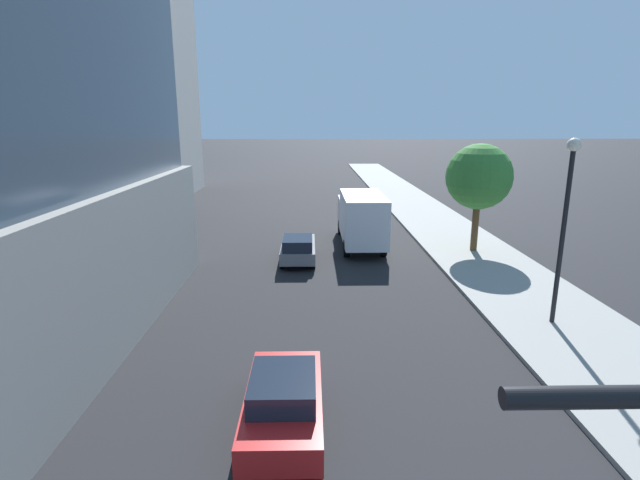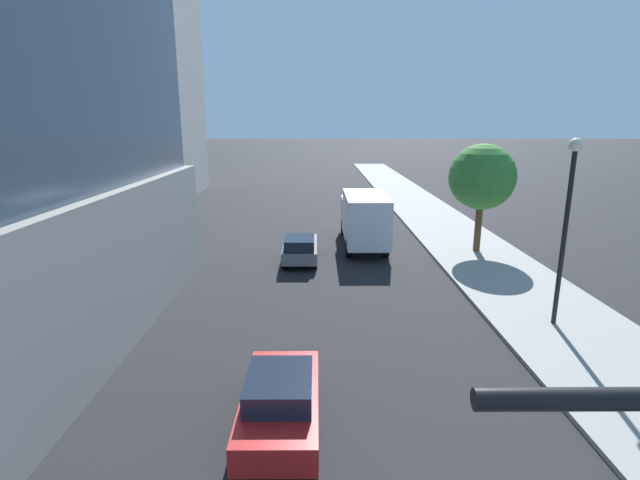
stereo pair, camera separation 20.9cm
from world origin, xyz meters
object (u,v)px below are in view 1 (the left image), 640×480
car_gray (298,248)px  street_tree (479,177)px  construction_building (108,21)px  car_red (284,401)px  box_truck (361,217)px  street_lamp (566,207)px

car_gray → street_tree: bearing=9.1°
construction_building → car_red: (17.42, -36.78, -14.96)m
car_red → box_truck: 17.16m
box_truck → construction_building: bearing=136.3°
car_gray → box_truck: box_truck is taller
construction_building → box_truck: bearing=-43.7°
construction_building → box_truck: construction_building is taller
street_tree → car_gray: size_ratio=1.36×
street_lamp → construction_building: bearing=130.4°
construction_building → street_tree: size_ratio=6.27×
construction_building → box_truck: size_ratio=4.84×
car_gray → box_truck: bearing=41.2°
street_tree → box_truck: bearing=165.6°
construction_building → car_gray: bearing=-53.0°
street_tree → car_gray: street_tree is taller
street_lamp → car_gray: street_lamp is taller
car_gray → street_lamp: bearing=-41.6°
street_lamp → car_red: size_ratio=1.58×
construction_building → street_lamp: construction_building is taller
box_truck → car_red: bearing=-101.8°
construction_building → car_red: 43.36m
construction_building → car_gray: 32.55m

